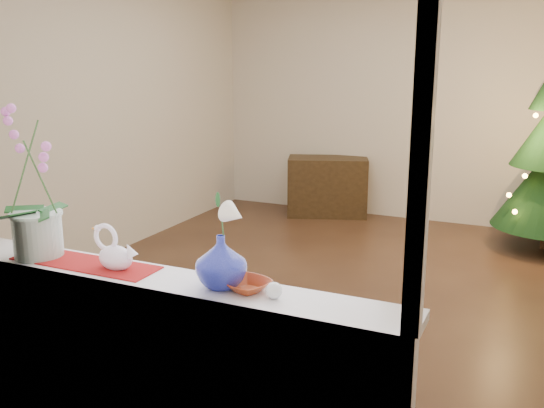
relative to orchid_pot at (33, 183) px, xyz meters
The scene contains 15 objects.
ground 2.77m from the orchid_pot, 75.03° to the left, with size 5.00×5.00×0.00m, color #352015.
wall_back 4.92m from the orchid_pot, 82.57° to the left, with size 4.50×0.10×2.70m, color beige.
wall_front 0.65m from the orchid_pot, 10.71° to the right, with size 4.50×0.10×2.70m, color beige.
wall_left 2.88m from the orchid_pot, 124.14° to the left, with size 0.10×5.00×2.70m, color beige.
window_apron 1.04m from the orchid_pot, ahead, with size 2.20×0.08×0.88m, color white.
windowsill 0.73m from the orchid_pot, ahead, with size 2.20×0.26×0.04m, color white.
window_frame 0.78m from the orchid_pot, ahead, with size 2.22×0.06×1.60m, color white, non-canonical shape.
runner 0.43m from the orchid_pot, ahead, with size 0.70×0.20×0.01m, color maroon.
orchid_pot is the anchor object (origin of this frame).
swan 0.50m from the orchid_pot, ahead, with size 0.22×0.10×0.19m, color white, non-canonical shape.
blue_vase 0.97m from the orchid_pot, ahead, with size 0.23×0.23×0.24m, color navy.
lily 0.94m from the orchid_pot, ahead, with size 0.14×0.08×0.18m, color white, non-canonical shape.
paperweight 1.22m from the orchid_pot, ahead, with size 0.06×0.06×0.06m, color white.
amber_dish 1.10m from the orchid_pot, ahead, with size 0.15×0.15×0.04m, color #963212.
side_table 4.73m from the orchid_pot, 92.98° to the left, with size 0.91×0.46×0.68m, color black.
Camera 1 is at (1.43, -4.33, 1.80)m, focal length 40.00 mm.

